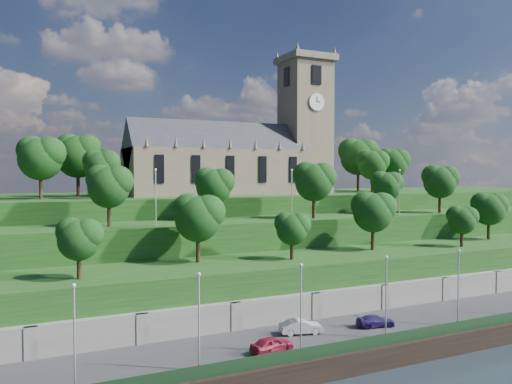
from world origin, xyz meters
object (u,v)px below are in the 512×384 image
church (242,153)px  car_middle (301,327)px  car_left (272,344)px  car_right (376,321)px

church → car_middle: church is taller
church → car_left: 48.99m
car_right → car_left: bearing=109.9°
car_left → car_right: car_left is taller
church → car_right: size_ratio=8.92×
church → car_right: bearing=-91.9°
church → car_left: (-15.16, -42.18, -19.78)m
car_left → car_middle: (5.15, 3.44, 0.01)m
car_middle → car_right: 8.75m
church → car_right: (-1.36, -40.05, -19.89)m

